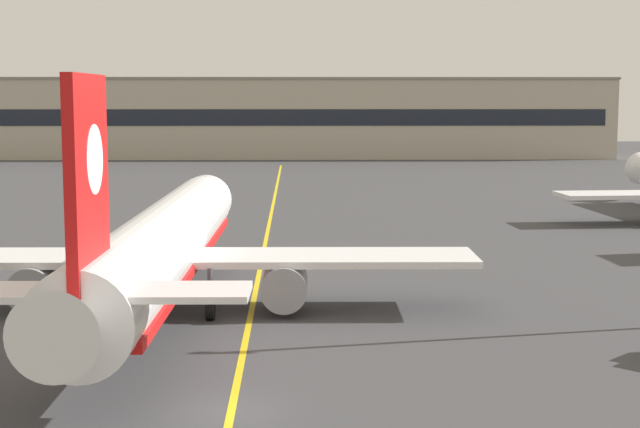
% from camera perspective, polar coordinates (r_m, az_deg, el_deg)
% --- Properties ---
extents(ground_plane, '(400.00, 400.00, 0.00)m').
position_cam_1_polar(ground_plane, '(34.24, -5.67, -11.62)').
color(ground_plane, '#3D3D3F').
extents(taxiway_centreline, '(1.62, 180.00, 0.01)m').
position_cam_1_polar(taxiway_centreline, '(63.34, -3.50, -2.93)').
color(taxiway_centreline, yellow).
rests_on(taxiway_centreline, ground).
extents(airliner_foreground, '(32.05, 41.43, 11.65)m').
position_cam_1_polar(airliner_foreground, '(49.28, -9.34, -1.90)').
color(airliner_foreground, white).
rests_on(airliner_foreground, ground).
extents(safety_cone_by_nose_gear, '(0.44, 0.44, 0.55)m').
position_cam_1_polar(safety_cone_by_nose_gear, '(66.64, -7.16, -2.26)').
color(safety_cone_by_nose_gear, orange).
rests_on(safety_cone_by_nose_gear, ground).
extents(terminal_building, '(112.61, 12.40, 14.15)m').
position_cam_1_polar(terminal_building, '(171.53, -1.62, 5.71)').
color(terminal_building, '#B2A893').
rests_on(terminal_building, ground).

